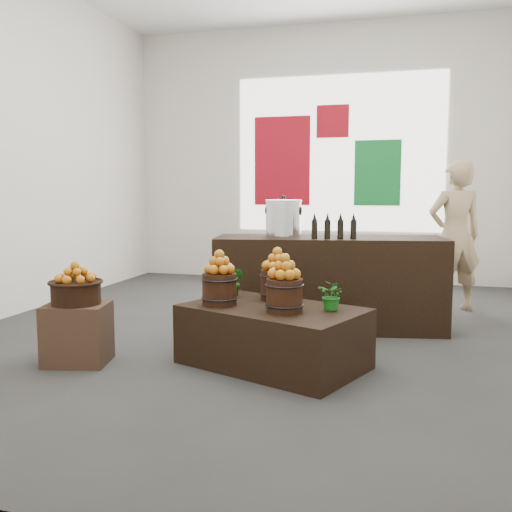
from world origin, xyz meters
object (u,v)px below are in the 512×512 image
(counter, at_px, (329,283))
(shopper, at_px, (455,236))
(wicker_basket, at_px, (76,293))
(display_table, at_px, (273,336))
(crate, at_px, (78,334))
(stock_pot_left, at_px, (283,219))

(counter, distance_m, shopper, 1.87)
(wicker_basket, distance_m, display_table, 1.67)
(display_table, xyz_separation_m, shopper, (1.59, 2.67, 0.65))
(crate, height_order, shopper, shopper)
(counter, height_order, shopper, shopper)
(wicker_basket, relative_size, stock_pot_left, 1.11)
(wicker_basket, height_order, display_table, wicker_basket)
(display_table, relative_size, counter, 0.61)
(counter, bearing_deg, display_table, -110.60)
(display_table, distance_m, shopper, 3.17)
(wicker_basket, relative_size, counter, 0.17)
(crate, height_order, counter, counter)
(shopper, bearing_deg, crate, 21.55)
(display_table, xyz_separation_m, stock_pot_left, (-0.21, 1.33, 0.89))
(wicker_basket, xyz_separation_m, stock_pot_left, (1.38, 1.69, 0.54))
(crate, relative_size, display_table, 0.35)
(counter, bearing_deg, wicker_basket, -146.30)
(stock_pot_left, height_order, shopper, shopper)
(crate, distance_m, shopper, 4.44)
(crate, xyz_separation_m, counter, (1.85, 1.77, 0.23))
(display_table, height_order, shopper, shopper)
(counter, height_order, stock_pot_left, stock_pot_left)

